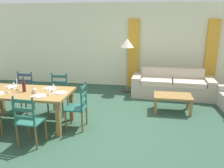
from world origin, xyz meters
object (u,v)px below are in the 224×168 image
object	(u,v)px
wine_glass_far_right	(53,86)
coffee_cup_primary	(35,91)
couch	(172,86)
wine_glass_near_left	(8,87)
wine_bottle	(24,86)
coffee_table	(173,98)
dining_chair_near_right	(29,121)
dining_chair_far_left	(24,92)
wine_glass_near_right	(49,89)
standing_lamp	(127,46)
dining_chair_head_east	(78,106)
dining_chair_far_right	(58,94)
wine_glass_far_left	(14,84)
dining_table	(26,95)

from	to	relation	value
wine_glass_far_right	coffee_cup_primary	world-z (taller)	wine_glass_far_right
couch	wine_glass_far_right	bearing A→B (deg)	-138.44
wine_glass_near_left	wine_bottle	bearing A→B (deg)	19.79
wine_glass_far_right	couch	size ratio (longest dim) A/B	0.07
coffee_table	coffee_cup_primary	bearing A→B (deg)	-154.85
dining_chair_near_right	dining_chair_far_left	xyz separation A→B (m)	(-0.95, 1.50, 0.00)
dining_chair_far_left	coffee_table	xyz separation A→B (m)	(3.60, 0.52, -0.12)
wine_glass_near_left	wine_glass_near_right	world-z (taller)	same
coffee_table	standing_lamp	size ratio (longest dim) A/B	0.55
wine_glass_near_left	couch	distance (m)	4.38
dining_chair_far_left	dining_chair_head_east	size ratio (longest dim) A/B	1.00
wine_bottle	wine_glass_far_right	world-z (taller)	wine_bottle
dining_chair_far_right	wine_glass_far_left	xyz separation A→B (m)	(-0.74, -0.59, 0.38)
dining_chair_far_right	wine_bottle	xyz separation A→B (m)	(-0.42, -0.74, 0.39)
wine_glass_far_right	coffee_cup_primary	size ratio (longest dim) A/B	1.79
wine_glass_near_right	wine_glass_far_left	world-z (taller)	same
dining_chair_far_right	dining_chair_head_east	xyz separation A→B (m)	(0.71, -0.69, 0.00)
couch	standing_lamp	xyz separation A→B (m)	(-1.35, 0.18, 1.12)
dining_chair_far_right	wine_bottle	distance (m)	0.93
wine_bottle	coffee_cup_primary	world-z (taller)	wine_bottle
dining_chair_head_east	wine_glass_near_right	distance (m)	0.68
dining_chair_far_left	coffee_cup_primary	distance (m)	1.16
dining_table	dining_chair_near_right	distance (m)	0.92
wine_bottle	wine_glass_near_right	distance (m)	0.61
dining_table	dining_chair_far_left	bearing A→B (deg)	123.51
dining_chair_head_east	wine_glass_far_left	world-z (taller)	dining_chair_head_east
wine_glass_near_left	wine_glass_far_left	xyz separation A→B (m)	(-0.03, 0.25, 0.00)
wine_glass_far_right	coffee_table	distance (m)	2.83
dining_chair_far_right	standing_lamp	xyz separation A→B (m)	(1.43, 1.93, 0.93)
wine_glass_near_left	wine_glass_far_right	bearing A→B (deg)	16.07
dining_chair_head_east	wine_glass_near_right	world-z (taller)	dining_chair_head_east
wine_bottle	couch	xyz separation A→B (m)	(3.21, 2.48, -0.58)
wine_glass_far_right	couch	bearing A→B (deg)	41.56
wine_glass_near_right	coffee_cup_primary	xyz separation A→B (m)	(-0.32, 0.04, -0.07)
dining_table	wine_glass_far_right	distance (m)	0.62
dining_chair_near_right	dining_chair_far_right	xyz separation A→B (m)	(-0.06, 1.49, 0.00)
dining_chair_near_right	wine_glass_near_right	xyz separation A→B (m)	(0.12, 0.64, 0.38)
dining_chair_far_right	couch	xyz separation A→B (m)	(2.79, 1.74, -0.19)
wine_bottle	wine_glass_far_right	xyz separation A→B (m)	(0.58, 0.15, -0.01)
dining_table	standing_lamp	size ratio (longest dim) A/B	1.16
dining_chair_far_left	dining_chair_head_east	distance (m)	1.75
dining_chair_near_right	wine_glass_near_right	distance (m)	0.76
dining_chair_far_left	dining_chair_head_east	world-z (taller)	same
wine_glass_near_left	coffee_table	distance (m)	3.71
dining_chair_far_left	dining_chair_head_east	xyz separation A→B (m)	(1.61, -0.70, 0.00)
wine_glass_far_left	couch	world-z (taller)	wine_glass_far_left
wine_glass_far_left	coffee_cup_primary	size ratio (longest dim) A/B	1.79
dining_chair_near_right	standing_lamp	distance (m)	3.80
dining_chair_far_right	wine_glass_near_right	xyz separation A→B (m)	(0.18, -0.85, 0.38)
standing_lamp	couch	bearing A→B (deg)	-7.77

